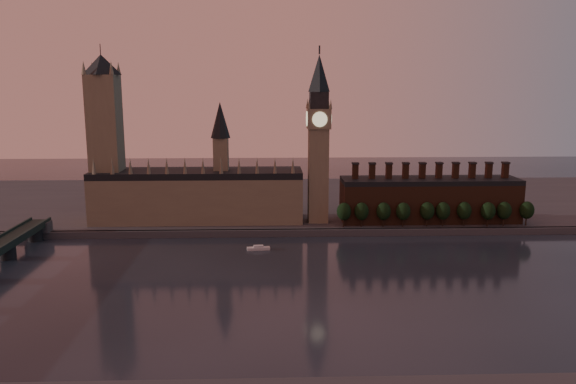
# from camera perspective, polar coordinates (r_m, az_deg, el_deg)

# --- Properties ---
(ground) EXTENTS (900.00, 900.00, 0.00)m
(ground) POSITION_cam_1_polar(r_m,az_deg,el_deg) (248.25, 2.89, -10.01)
(ground) COLOR black
(ground) RESTS_ON ground
(north_bank) EXTENTS (900.00, 182.00, 4.00)m
(north_bank) POSITION_cam_1_polar(r_m,az_deg,el_deg) (418.62, 0.87, -1.02)
(north_bank) COLOR #434348
(north_bank) RESTS_ON ground
(palace_of_westminster) EXTENTS (130.00, 30.30, 74.00)m
(palace_of_westminster) POSITION_cam_1_polar(r_m,az_deg,el_deg) (355.15, -9.06, -0.09)
(palace_of_westminster) COLOR #7D7359
(palace_of_westminster) RESTS_ON north_bank
(victoria_tower) EXTENTS (24.00, 24.00, 108.00)m
(victoria_tower) POSITION_cam_1_polar(r_m,az_deg,el_deg) (361.38, -18.06, 5.70)
(victoria_tower) COLOR #7D7359
(victoria_tower) RESTS_ON north_bank
(big_ben) EXTENTS (15.00, 15.00, 107.00)m
(big_ben) POSITION_cam_1_polar(r_m,az_deg,el_deg) (343.82, 3.12, 5.60)
(big_ben) COLOR #7D7359
(big_ben) RESTS_ON north_bank
(chimney_block) EXTENTS (110.00, 25.00, 37.00)m
(chimney_block) POSITION_cam_1_polar(r_m,az_deg,el_deg) (362.39, 14.15, -0.68)
(chimney_block) COLOR #4B2C1C
(chimney_block) RESTS_ON north_bank
(embankment_tree_0) EXTENTS (8.60, 8.60, 14.88)m
(embankment_tree_0) POSITION_cam_1_polar(r_m,az_deg,el_deg) (337.79, 5.70, -1.99)
(embankment_tree_0) COLOR black
(embankment_tree_0) RESTS_ON north_bank
(embankment_tree_1) EXTENTS (8.60, 8.60, 14.88)m
(embankment_tree_1) POSITION_cam_1_polar(r_m,az_deg,el_deg) (339.52, 7.48, -1.96)
(embankment_tree_1) COLOR black
(embankment_tree_1) RESTS_ON north_bank
(embankment_tree_2) EXTENTS (8.60, 8.60, 14.88)m
(embankment_tree_2) POSITION_cam_1_polar(r_m,az_deg,el_deg) (341.63, 9.69, -1.95)
(embankment_tree_2) COLOR black
(embankment_tree_2) RESTS_ON north_bank
(embankment_tree_3) EXTENTS (8.60, 8.60, 14.88)m
(embankment_tree_3) POSITION_cam_1_polar(r_m,az_deg,el_deg) (343.62, 11.63, -1.94)
(embankment_tree_3) COLOR black
(embankment_tree_3) RESTS_ON north_bank
(embankment_tree_4) EXTENTS (8.60, 8.60, 14.88)m
(embankment_tree_4) POSITION_cam_1_polar(r_m,az_deg,el_deg) (348.11, 13.96, -1.88)
(embankment_tree_4) COLOR black
(embankment_tree_4) RESTS_ON north_bank
(embankment_tree_5) EXTENTS (8.60, 8.60, 14.88)m
(embankment_tree_5) POSITION_cam_1_polar(r_m,az_deg,el_deg) (350.55, 15.47, -1.86)
(embankment_tree_5) COLOR black
(embankment_tree_5) RESTS_ON north_bank
(embankment_tree_6) EXTENTS (8.60, 8.60, 14.88)m
(embankment_tree_6) POSITION_cam_1_polar(r_m,az_deg,el_deg) (354.65, 17.46, -1.83)
(embankment_tree_6) COLOR black
(embankment_tree_6) RESTS_ON north_bank
(embankment_tree_7) EXTENTS (8.60, 8.60, 14.88)m
(embankment_tree_7) POSITION_cam_1_polar(r_m,az_deg,el_deg) (358.36, 19.67, -1.83)
(embankment_tree_7) COLOR black
(embankment_tree_7) RESTS_ON north_bank
(embankment_tree_8) EXTENTS (8.60, 8.60, 14.88)m
(embankment_tree_8) POSITION_cam_1_polar(r_m,az_deg,el_deg) (363.15, 21.11, -1.77)
(embankment_tree_8) COLOR black
(embankment_tree_8) RESTS_ON north_bank
(embankment_tree_9) EXTENTS (8.60, 8.60, 14.88)m
(embankment_tree_9) POSITION_cam_1_polar(r_m,az_deg,el_deg) (369.24, 23.10, -1.71)
(embankment_tree_9) COLOR black
(embankment_tree_9) RESTS_ON north_bank
(river_boat) EXTENTS (12.73, 4.74, 2.49)m
(river_boat) POSITION_cam_1_polar(r_m,az_deg,el_deg) (306.61, -3.02, -5.71)
(river_boat) COLOR silver
(river_boat) RESTS_ON ground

